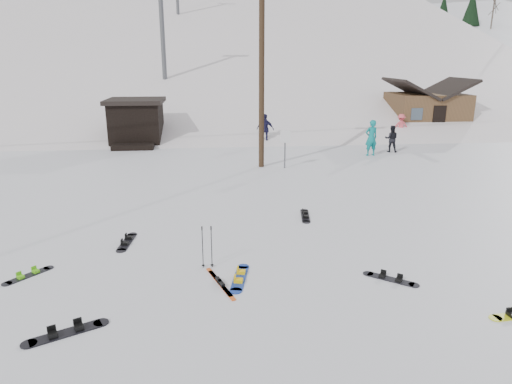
{
  "coord_description": "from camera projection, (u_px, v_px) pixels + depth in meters",
  "views": [
    {
      "loc": [
        -0.35,
        -7.78,
        5.16
      ],
      "look_at": [
        0.86,
        4.89,
        1.4
      ],
      "focal_mm": 32.0,
      "sensor_mm": 36.0,
      "label": 1
    }
  ],
  "objects": [
    {
      "name": "board_scatter_f",
      "position": [
        305.0,
        216.0,
        15.42
      ],
      "size": [
        0.43,
        1.43,
        0.1
      ],
      "rotation": [
        0.0,
        0.0,
        1.43
      ],
      "color": "black",
      "rests_on": "ground"
    },
    {
      "name": "lift_tower_near",
      "position": [
        162.0,
        21.0,
        34.97
      ],
      "size": [
        2.2,
        0.36,
        8.0
      ],
      "color": "#595B60",
      "rests_on": "ski_slope"
    },
    {
      "name": "lift_hut",
      "position": [
        137.0,
        122.0,
        28.07
      ],
      "size": [
        3.4,
        4.1,
        2.75
      ],
      "color": "black",
      "rests_on": "ground"
    },
    {
      "name": "board_scatter_b",
      "position": [
        127.0,
        242.0,
        13.23
      ],
      "size": [
        0.39,
        1.49,
        0.1
      ],
      "rotation": [
        0.0,
        0.0,
        1.48
      ],
      "color": "black",
      "rests_on": "ground"
    },
    {
      "name": "board_scatter_d",
      "position": [
        391.0,
        279.0,
        11.02
      ],
      "size": [
        1.14,
        0.93,
        0.1
      ],
      "rotation": [
        0.0,
        0.0,
        -0.66
      ],
      "color": "black",
      "rests_on": "ground"
    },
    {
      "name": "board_scatter_a",
      "position": [
        66.0,
        332.0,
        8.87
      ],
      "size": [
        1.49,
        0.91,
        0.11
      ],
      "rotation": [
        0.0,
        0.0,
        0.47
      ],
      "color": "black",
      "rests_on": "ground"
    },
    {
      "name": "skier_pink",
      "position": [
        401.0,
        126.0,
        30.27
      ],
      "size": [
        1.09,
        0.72,
        1.58
      ],
      "primitive_type": "imported",
      "rotation": [
        0.0,
        0.0,
        3.01
      ],
      "color": "#EA525E",
      "rests_on": "ground"
    },
    {
      "name": "skier_teal",
      "position": [
        371.0,
        138.0,
        24.74
      ],
      "size": [
        0.79,
        0.6,
        1.95
      ],
      "primitive_type": "imported",
      "rotation": [
        0.0,
        0.0,
        3.34
      ],
      "color": "#0D8083",
      "rests_on": "ground"
    },
    {
      "name": "ground",
      "position": [
        236.0,
        332.0,
        8.92
      ],
      "size": [
        200.0,
        200.0,
        0.0
      ],
      "primitive_type": "plane",
      "color": "white",
      "rests_on": "ground"
    },
    {
      "name": "ski_slope",
      "position": [
        216.0,
        183.0,
        64.83
      ],
      "size": [
        60.0,
        85.24,
        65.97
      ],
      "primitive_type": "cube",
      "rotation": [
        0.31,
        0.0,
        0.0
      ],
      "color": "white",
      "rests_on": "ground"
    },
    {
      "name": "hero_snowboard",
      "position": [
        240.0,
        278.0,
        11.07
      ],
      "size": [
        0.55,
        1.54,
        0.11
      ],
      "rotation": [
        0.0,
        0.0,
        1.37
      ],
      "color": "#1A3BAB",
      "rests_on": "ground"
    },
    {
      "name": "ridge_right",
      "position": [
        491.0,
        179.0,
        63.25
      ],
      "size": [
        45.66,
        93.98,
        54.59
      ],
      "primitive_type": "cube",
      "rotation": [
        0.21,
        -0.05,
        -0.12
      ],
      "color": "white",
      "rests_on": "ground"
    },
    {
      "name": "utility_pole",
      "position": [
        262.0,
        68.0,
        21.14
      ],
      "size": [
        2.0,
        0.26,
        9.0
      ],
      "color": "#3A2819",
      "rests_on": "ground"
    },
    {
      "name": "skier_dark",
      "position": [
        391.0,
        139.0,
        25.73
      ],
      "size": [
        0.87,
        0.77,
        1.5
      ],
      "primitive_type": "imported",
      "rotation": [
        0.0,
        0.0,
        2.82
      ],
      "color": "black",
      "rests_on": "ground"
    },
    {
      "name": "ski_poles",
      "position": [
        207.0,
        246.0,
        11.53
      ],
      "size": [
        0.31,
        0.08,
        1.12
      ],
      "color": "black",
      "rests_on": "ground"
    },
    {
      "name": "hero_skis",
      "position": [
        220.0,
        283.0,
        10.82
      ],
      "size": [
        0.68,
        1.68,
        0.09
      ],
      "rotation": [
        0.0,
        0.0,
        0.34
      ],
      "color": "#D44D15",
      "rests_on": "ground"
    },
    {
      "name": "trail_sign",
      "position": [
        285.0,
        142.0,
        21.81
      ],
      "size": [
        0.5,
        0.09,
        1.85
      ],
      "color": "#595B60",
      "rests_on": "ground"
    },
    {
      "name": "board_scatter_c",
      "position": [
        28.0,
        275.0,
        11.21
      ],
      "size": [
        0.94,
        1.03,
        0.09
      ],
      "rotation": [
        0.0,
        0.0,
        0.85
      ],
      "color": "black",
      "rests_on": "ground"
    },
    {
      "name": "treeline_crest",
      "position": [
        213.0,
        84.0,
        91.02
      ],
      "size": [
        50.0,
        6.0,
        10.0
      ],
      "primitive_type": null,
      "color": "black",
      "rests_on": "ski_slope"
    },
    {
      "name": "cabin",
      "position": [
        426.0,
        111.0,
        32.78
      ],
      "size": [
        5.39,
        4.4,
        3.77
      ],
      "color": "brown",
      "rests_on": "ground"
    },
    {
      "name": "skier_navy",
      "position": [
        265.0,
        129.0,
        28.02
      ],
      "size": [
        1.18,
        0.82,
        1.85
      ],
      "primitive_type": "imported",
      "rotation": [
        0.0,
        0.0,
        2.76
      ],
      "color": "#19183C",
      "rests_on": "ground"
    }
  ]
}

